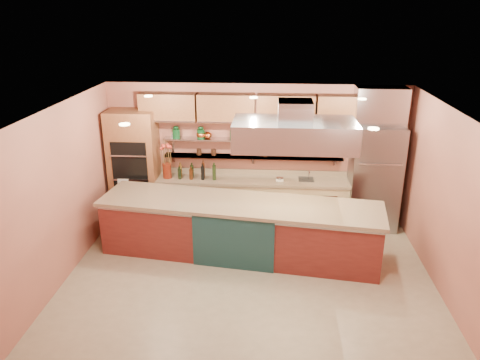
# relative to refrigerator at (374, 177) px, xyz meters

# --- Properties ---
(floor) EXTENTS (6.00, 5.00, 0.02)m
(floor) POSITION_rel_refrigerator_xyz_m (-2.35, -2.14, -1.06)
(floor) COLOR tan
(floor) RESTS_ON ground
(ceiling) EXTENTS (6.00, 5.00, 0.02)m
(ceiling) POSITION_rel_refrigerator_xyz_m (-2.35, -2.14, 1.75)
(ceiling) COLOR black
(ceiling) RESTS_ON wall_back
(wall_back) EXTENTS (6.00, 0.04, 2.80)m
(wall_back) POSITION_rel_refrigerator_xyz_m (-2.35, 0.36, 0.35)
(wall_back) COLOR #AF6652
(wall_back) RESTS_ON floor
(wall_front) EXTENTS (6.00, 0.04, 2.80)m
(wall_front) POSITION_rel_refrigerator_xyz_m (-2.35, -4.64, 0.35)
(wall_front) COLOR #AF6652
(wall_front) RESTS_ON floor
(wall_left) EXTENTS (0.04, 5.00, 2.80)m
(wall_left) POSITION_rel_refrigerator_xyz_m (-5.35, -2.14, 0.35)
(wall_left) COLOR #AF6652
(wall_left) RESTS_ON floor
(wall_right) EXTENTS (0.04, 5.00, 2.80)m
(wall_right) POSITION_rel_refrigerator_xyz_m (0.65, -2.14, 0.35)
(wall_right) COLOR #AF6652
(wall_right) RESTS_ON floor
(oven_stack) EXTENTS (0.95, 0.64, 2.30)m
(oven_stack) POSITION_rel_refrigerator_xyz_m (-4.80, 0.04, 0.10)
(oven_stack) COLOR brown
(oven_stack) RESTS_ON floor
(refrigerator) EXTENTS (0.95, 0.72, 2.10)m
(refrigerator) POSITION_rel_refrigerator_xyz_m (0.00, 0.00, 0.00)
(refrigerator) COLOR gray
(refrigerator) RESTS_ON floor
(back_counter) EXTENTS (3.84, 0.64, 0.93)m
(back_counter) POSITION_rel_refrigerator_xyz_m (-2.40, 0.06, -0.58)
(back_counter) COLOR tan
(back_counter) RESTS_ON floor
(wall_shelf_lower) EXTENTS (3.60, 0.26, 0.03)m
(wall_shelf_lower) POSITION_rel_refrigerator_xyz_m (-2.40, 0.23, 0.30)
(wall_shelf_lower) COLOR #A9ABB1
(wall_shelf_lower) RESTS_ON wall_back
(wall_shelf_upper) EXTENTS (3.60, 0.26, 0.03)m
(wall_shelf_upper) POSITION_rel_refrigerator_xyz_m (-2.40, 0.23, 0.65)
(wall_shelf_upper) COLOR #A9ABB1
(wall_shelf_upper) RESTS_ON wall_back
(upper_cabinets) EXTENTS (4.60, 0.36, 0.55)m
(upper_cabinets) POSITION_rel_refrigerator_xyz_m (-2.35, 0.18, 1.30)
(upper_cabinets) COLOR brown
(upper_cabinets) RESTS_ON wall_back
(range_hood) EXTENTS (2.00, 1.00, 0.45)m
(range_hood) POSITION_rel_refrigerator_xyz_m (-1.66, -1.33, 1.20)
(range_hood) COLOR #A9ABB1
(range_hood) RESTS_ON ceiling
(ceiling_downlights) EXTENTS (4.00, 2.80, 0.02)m
(ceiling_downlights) POSITION_rel_refrigerator_xyz_m (-2.35, -1.94, 1.72)
(ceiling_downlights) COLOR #FFE5A5
(ceiling_downlights) RESTS_ON ceiling
(island) EXTENTS (4.94, 1.70, 1.01)m
(island) POSITION_rel_refrigerator_xyz_m (-2.56, -1.33, -0.54)
(island) COLOR maroon
(island) RESTS_ON floor
(flower_vase) EXTENTS (0.23, 0.23, 0.31)m
(flower_vase) POSITION_rel_refrigerator_xyz_m (-4.13, 0.01, 0.03)
(flower_vase) COLOR maroon
(flower_vase) RESTS_ON back_counter
(oil_bottle_cluster) EXTENTS (0.86, 0.42, 0.26)m
(oil_bottle_cluster) POSITION_rel_refrigerator_xyz_m (-3.51, 0.01, 0.01)
(oil_bottle_cluster) COLOR black
(oil_bottle_cluster) RESTS_ON back_counter
(kitchen_scale) EXTENTS (0.18, 0.15, 0.08)m
(kitchen_scale) POSITION_rel_refrigerator_xyz_m (-1.85, 0.01, -0.08)
(kitchen_scale) COLOR white
(kitchen_scale) RESTS_ON back_counter
(bar_faucet) EXTENTS (0.03, 0.03, 0.20)m
(bar_faucet) POSITION_rel_refrigerator_xyz_m (-1.27, 0.11, -0.02)
(bar_faucet) COLOR silver
(bar_faucet) RESTS_ON back_counter
(copper_kettle) EXTENTS (0.18, 0.18, 0.14)m
(copper_kettle) POSITION_rel_refrigerator_xyz_m (-3.31, 0.23, 0.73)
(copper_kettle) COLOR #CC632F
(copper_kettle) RESTS_ON wall_shelf_upper
(green_canister) EXTENTS (0.16, 0.16, 0.17)m
(green_canister) POSITION_rel_refrigerator_xyz_m (-2.80, 0.23, 0.75)
(green_canister) COLOR #0D401B
(green_canister) RESTS_ON wall_shelf_upper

